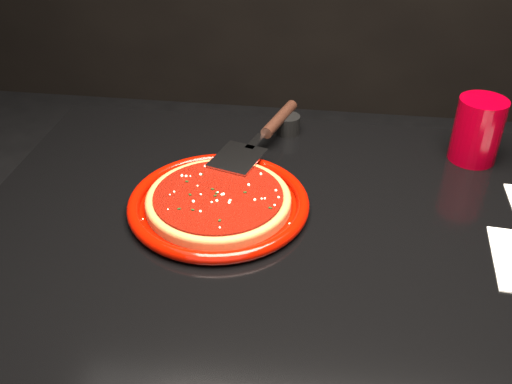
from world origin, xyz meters
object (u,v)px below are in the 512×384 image
Objects in this scene: pizza_server at (261,135)px; ramekin at (288,124)px; cup at (477,130)px; plate at (219,203)px.

pizza_server is 0.10m from ramekin.
pizza_server is at bearing -175.17° from cup.
plate is 0.21m from pizza_server.
ramekin is (0.04, 0.09, -0.02)m from pizza_server.
cup is 0.37m from ramekin.
cup is at bearing -8.92° from ramekin.
ramekin is at bearing 72.40° from plate.
ramekin is at bearing 80.69° from pizza_server.
pizza_server is 2.73× the size of cup.
pizza_server is at bearing -115.81° from ramekin.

